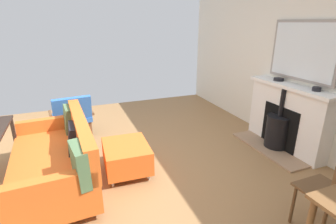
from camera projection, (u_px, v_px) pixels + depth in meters
ground_plane at (115, 176)px, 3.34m from camera, size 5.78×6.35×0.01m
wall_left at (298, 61)px, 3.87m from camera, size 0.12×6.35×2.72m
fireplace at (285, 120)px, 3.97m from camera, size 0.63×1.48×1.03m
mirror_over_mantel at (303, 51)px, 3.67m from camera, size 0.04×1.16×0.86m
mantel_bowl_near at (279, 79)px, 4.05m from camera, size 0.15×0.15×0.04m
mantel_bowl_far at (317, 89)px, 3.44m from camera, size 0.12×0.12×0.06m
sofa at (58, 159)px, 3.08m from camera, size 0.98×1.80×0.82m
ottoman at (126, 156)px, 3.36m from camera, size 0.60×0.72×0.40m
armchair_accent at (72, 115)px, 4.31m from camera, size 0.74×0.67×0.78m
dining_chair_near_fireplace at (335, 188)px, 2.23m from camera, size 0.41×0.41×0.91m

